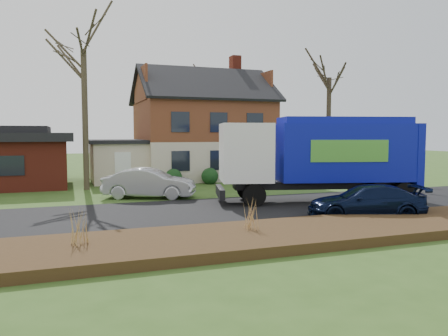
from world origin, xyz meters
name	(u,v)px	position (x,y,z in m)	size (l,w,h in m)	color
ground	(253,209)	(0.00, 0.00, 0.00)	(120.00, 120.00, 0.00)	#31501A
road	(253,209)	(0.00, 0.00, 0.01)	(80.00, 7.00, 0.02)	black
mulch_verge	(319,231)	(0.00, -5.30, 0.15)	(80.00, 3.50, 0.30)	#312110
main_house	(196,123)	(1.49, 13.91, 4.03)	(12.95, 8.95, 9.26)	beige
garbage_truck	(322,153)	(3.90, 0.73, 2.31)	(9.68, 4.76, 4.01)	black
silver_sedan	(149,183)	(-3.60, 4.77, 0.75)	(1.59, 4.57, 1.51)	#A2A5AA
navy_wagon	(366,202)	(3.27, -3.34, 0.64)	(1.79, 4.41, 1.28)	black
tree_front_west	(83,28)	(-6.44, 9.38, 9.20)	(3.76, 3.76, 11.16)	#443A28
tree_front_east	(330,61)	(10.90, 10.97, 8.58)	(3.80, 3.80, 10.55)	#382D21
tree_back	(207,73)	(4.57, 20.75, 8.71)	(3.30, 3.30, 10.45)	#3F2F26
grass_clump_west	(78,227)	(-7.24, -5.02, 0.77)	(0.35, 0.29, 0.93)	#AC884B
grass_clump_mid	(251,214)	(-2.19, -4.90, 0.77)	(0.34, 0.28, 0.95)	tan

